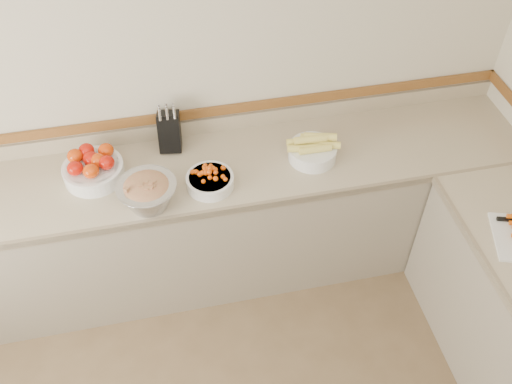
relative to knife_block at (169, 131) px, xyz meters
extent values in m
plane|color=beige|center=(0.03, 0.10, 0.28)|extent=(4.00, 0.00, 4.00)
cube|color=tan|center=(0.03, -0.22, -0.14)|extent=(4.00, 0.65, 0.04)
cube|color=gray|center=(0.03, -0.22, -0.59)|extent=(4.00, 0.63, 0.86)
cube|color=#87755B|center=(0.03, -0.54, -0.14)|extent=(4.00, 0.02, 0.04)
cube|color=tan|center=(0.03, 0.09, -0.07)|extent=(4.00, 0.02, 0.10)
cube|color=brown|center=(0.03, 0.09, 0.03)|extent=(4.00, 0.02, 0.06)
cube|color=black|center=(0.00, 0.00, -0.01)|extent=(0.15, 0.17, 0.25)
cylinder|color=silver|center=(-0.04, -0.03, 0.14)|extent=(0.02, 0.03, 0.06)
cylinder|color=silver|center=(0.00, -0.03, 0.14)|extent=(0.02, 0.03, 0.06)
cylinder|color=silver|center=(0.04, -0.03, 0.14)|extent=(0.02, 0.03, 0.06)
cylinder|color=silver|center=(-0.04, 0.00, 0.14)|extent=(0.02, 0.03, 0.06)
cylinder|color=silver|center=(0.00, 0.00, 0.14)|extent=(0.02, 0.03, 0.06)
cylinder|color=silver|center=(0.04, 0.00, 0.14)|extent=(0.02, 0.03, 0.06)
cylinder|color=silver|center=(-0.04, 0.02, 0.14)|extent=(0.02, 0.03, 0.06)
cylinder|color=silver|center=(0.00, 0.02, 0.14)|extent=(0.02, 0.03, 0.06)
cylinder|color=silver|center=(0.04, 0.02, 0.14)|extent=(0.02, 0.03, 0.06)
cylinder|color=white|center=(-0.44, -0.16, -0.08)|extent=(0.33, 0.33, 0.09)
torus|color=white|center=(-0.44, -0.16, -0.04)|extent=(0.33, 0.33, 0.01)
cylinder|color=white|center=(-0.44, -0.16, -0.04)|extent=(0.29, 0.29, 0.01)
ellipsoid|color=red|center=(-0.52, -0.20, 0.00)|extent=(0.09, 0.09, 0.07)
ellipsoid|color=#D53B07|center=(-0.44, -0.24, 0.00)|extent=(0.09, 0.09, 0.07)
ellipsoid|color=red|center=(-0.36, -0.19, 0.00)|extent=(0.09, 0.09, 0.07)
ellipsoid|color=#D53B07|center=(-0.52, -0.11, 0.00)|extent=(0.09, 0.09, 0.07)
ellipsoid|color=red|center=(-0.44, -0.14, 0.00)|extent=(0.09, 0.09, 0.07)
ellipsoid|color=#D53B07|center=(-0.36, -0.10, 0.00)|extent=(0.09, 0.09, 0.07)
ellipsoid|color=red|center=(-0.46, -0.07, 0.00)|extent=(0.09, 0.09, 0.07)
ellipsoid|color=#D53B07|center=(-0.40, -0.17, 0.00)|extent=(0.09, 0.09, 0.07)
cylinder|color=white|center=(0.17, -0.36, -0.09)|extent=(0.26, 0.26, 0.07)
torus|color=white|center=(0.17, -0.36, -0.06)|extent=(0.26, 0.26, 0.01)
cylinder|color=white|center=(0.17, -0.36, -0.06)|extent=(0.22, 0.22, 0.01)
sphere|color=#DD4B07|center=(0.10, -0.33, -0.03)|extent=(0.03, 0.03, 0.03)
sphere|color=#DD4B07|center=(0.16, -0.40, -0.02)|extent=(0.03, 0.03, 0.03)
sphere|color=#DD4B07|center=(0.11, -0.30, -0.03)|extent=(0.03, 0.03, 0.03)
sphere|color=#DD4B07|center=(0.16, -0.27, -0.03)|extent=(0.03, 0.03, 0.03)
sphere|color=#DD4B07|center=(0.18, -0.36, 0.00)|extent=(0.03, 0.03, 0.03)
sphere|color=#DD4B07|center=(0.13, -0.40, -0.02)|extent=(0.03, 0.03, 0.03)
sphere|color=#DD4B07|center=(0.16, -0.36, 0.00)|extent=(0.03, 0.03, 0.03)
sphere|color=#DD4B07|center=(0.12, -0.41, -0.03)|extent=(0.03, 0.03, 0.03)
sphere|color=#DD4B07|center=(0.16, -0.36, -0.01)|extent=(0.03, 0.03, 0.03)
sphere|color=#DD4B07|center=(0.21, -0.35, -0.01)|extent=(0.03, 0.03, 0.03)
sphere|color=#DD4B07|center=(0.23, -0.36, -0.03)|extent=(0.03, 0.03, 0.03)
sphere|color=#DD4B07|center=(0.14, -0.33, -0.02)|extent=(0.03, 0.03, 0.03)
sphere|color=#DD4B07|center=(0.17, -0.36, -0.01)|extent=(0.03, 0.03, 0.03)
sphere|color=#DD4B07|center=(0.18, -0.39, -0.02)|extent=(0.03, 0.03, 0.03)
sphere|color=#DD4B07|center=(0.09, -0.37, -0.03)|extent=(0.03, 0.03, 0.03)
sphere|color=#DD4B07|center=(0.18, -0.33, -0.01)|extent=(0.03, 0.03, 0.03)
sphere|color=#DD4B07|center=(0.13, -0.37, -0.01)|extent=(0.03, 0.03, 0.03)
sphere|color=#DD4B07|center=(0.10, -0.38, -0.03)|extent=(0.03, 0.03, 0.03)
sphere|color=#DD4B07|center=(0.20, -0.35, -0.01)|extent=(0.03, 0.03, 0.03)
sphere|color=#DD4B07|center=(0.17, -0.36, -0.01)|extent=(0.03, 0.03, 0.03)
sphere|color=#DD4B07|center=(0.20, -0.34, -0.01)|extent=(0.03, 0.03, 0.03)
sphere|color=#DD4B07|center=(0.25, -0.33, -0.03)|extent=(0.03, 0.03, 0.03)
sphere|color=#DD4B07|center=(0.19, -0.37, -0.02)|extent=(0.03, 0.03, 0.03)
sphere|color=#DD4B07|center=(0.17, -0.31, -0.02)|extent=(0.03, 0.03, 0.03)
sphere|color=#DD4B07|center=(0.19, -0.32, -0.01)|extent=(0.03, 0.03, 0.03)
sphere|color=#DD4B07|center=(0.20, -0.34, -0.01)|extent=(0.03, 0.03, 0.03)
sphere|color=#DD4B07|center=(0.17, -0.36, 0.00)|extent=(0.03, 0.03, 0.03)
sphere|color=#DD4B07|center=(0.19, -0.32, -0.02)|extent=(0.03, 0.03, 0.03)
sphere|color=#DD4B07|center=(0.25, -0.33, -0.03)|extent=(0.03, 0.03, 0.03)
sphere|color=#DD4B07|center=(0.14, -0.44, -0.04)|extent=(0.03, 0.03, 0.03)
cylinder|color=white|center=(0.77, -0.26, -0.08)|extent=(0.27, 0.27, 0.08)
torus|color=white|center=(0.77, -0.26, -0.05)|extent=(0.28, 0.28, 0.01)
cylinder|color=#EAD661|center=(0.71, -0.28, -0.02)|extent=(0.19, 0.07, 0.04)
cylinder|color=#EAD661|center=(0.77, -0.30, -0.02)|extent=(0.18, 0.04, 0.04)
cylinder|color=#EAD661|center=(0.83, -0.27, -0.02)|extent=(0.19, 0.09, 0.04)
cylinder|color=#EAD661|center=(0.72, -0.22, -0.02)|extent=(0.19, 0.06, 0.04)
cylinder|color=#EAD661|center=(0.81, -0.21, -0.02)|extent=(0.19, 0.10, 0.04)
cylinder|color=#EAD661|center=(0.75, -0.26, 0.02)|extent=(0.18, 0.05, 0.04)
cylinder|color=#EAD661|center=(0.81, -0.25, 0.02)|extent=(0.19, 0.09, 0.04)
cylinder|color=#B2B2BA|center=(-0.16, -0.43, -0.05)|extent=(0.31, 0.31, 0.15)
torus|color=#B2B2BA|center=(-0.16, -0.43, 0.02)|extent=(0.31, 0.31, 0.01)
ellipsoid|color=#B61430|center=(-0.16, -0.43, 0.01)|extent=(0.26, 0.26, 0.08)
cube|color=#B61430|center=(-0.12, -0.45, 0.03)|extent=(0.02, 0.02, 0.02)
cube|color=#8DBB5B|center=(-0.19, -0.45, 0.04)|extent=(0.02, 0.02, 0.02)
cube|color=#B61430|center=(-0.13, -0.46, 0.04)|extent=(0.02, 0.02, 0.02)
cube|color=#8DBB5B|center=(-0.16, -0.43, 0.04)|extent=(0.03, 0.03, 0.02)
cube|color=#B61430|center=(-0.15, -0.47, 0.03)|extent=(0.03, 0.03, 0.02)
cube|color=#8DBB5B|center=(-0.14, -0.40, 0.03)|extent=(0.03, 0.03, 0.02)
cube|color=#B61430|center=(-0.14, -0.47, 0.04)|extent=(0.03, 0.03, 0.02)
cube|color=#8DBB5B|center=(-0.16, -0.50, 0.03)|extent=(0.03, 0.03, 0.02)
cube|color=#B61430|center=(-0.26, -0.46, 0.04)|extent=(0.03, 0.03, 0.02)
cube|color=#8DBB5B|center=(-0.16, -0.47, 0.04)|extent=(0.03, 0.03, 0.02)
cube|color=#B61430|center=(-0.14, -0.45, 0.05)|extent=(0.02, 0.02, 0.02)
cube|color=#8DBB5B|center=(-0.19, -0.42, 0.04)|extent=(0.02, 0.02, 0.02)
cube|color=#B61430|center=(-0.14, -0.43, 0.03)|extent=(0.03, 0.03, 0.02)
cube|color=#8DBB5B|center=(-0.12, -0.43, 0.04)|extent=(0.03, 0.03, 0.02)
cube|color=black|center=(1.60, -0.93, -0.10)|extent=(0.09, 0.04, 0.02)
camera|label=1|loc=(-0.04, -2.52, 2.09)|focal=40.00mm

